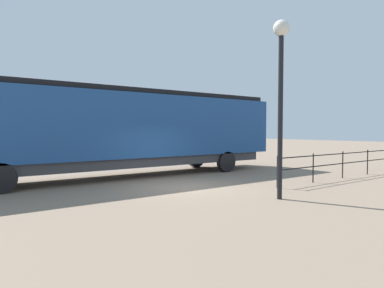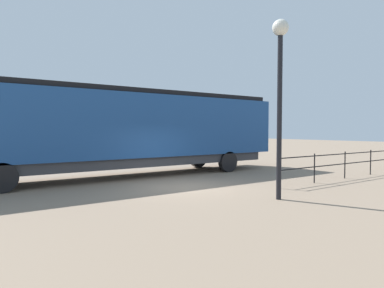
# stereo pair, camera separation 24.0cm
# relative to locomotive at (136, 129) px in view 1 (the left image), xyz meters

# --- Properties ---
(ground_plane) EXTENTS (120.00, 120.00, 0.00)m
(ground_plane) POSITION_rel_locomotive_xyz_m (3.97, 0.15, -2.33)
(ground_plane) COLOR #84705B
(locomotive) EXTENTS (3.04, 16.60, 4.15)m
(locomotive) POSITION_rel_locomotive_xyz_m (0.00, 0.00, 0.00)
(locomotive) COLOR navy
(locomotive) RESTS_ON ground_plane
(lamp_post) EXTENTS (0.52, 0.52, 5.77)m
(lamp_post) POSITION_rel_locomotive_xyz_m (7.72, 1.35, 1.80)
(lamp_post) COLOR black
(lamp_post) RESTS_ON ground_plane
(platform_fence) EXTENTS (0.05, 11.68, 1.26)m
(platform_fence) POSITION_rel_locomotive_xyz_m (6.34, 8.71, -1.50)
(platform_fence) COLOR black
(platform_fence) RESTS_ON ground_plane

